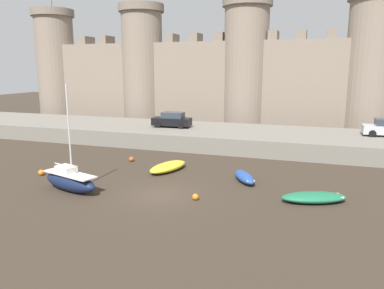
% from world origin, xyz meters
% --- Properties ---
extents(ground_plane, '(160.00, 160.00, 0.00)m').
position_xyz_m(ground_plane, '(0.00, 0.00, 0.00)').
color(ground_plane, '#382D23').
extents(quay_road, '(69.36, 10.00, 1.56)m').
position_xyz_m(quay_road, '(0.00, 16.66, 0.78)').
color(quay_road, slate).
rests_on(quay_road, ground).
extents(castle, '(63.48, 6.12, 19.12)m').
position_xyz_m(castle, '(-0.00, 27.21, 7.10)').
color(castle, gray).
rests_on(castle, ground).
extents(rowboat_midflat_left, '(2.35, 3.05, 0.68)m').
position_xyz_m(rowboat_midflat_left, '(4.46, 4.50, 0.35)').
color(rowboat_midflat_left, '#234793').
rests_on(rowboat_midflat_left, ground).
extents(sailboat_foreground_left, '(4.78, 2.56, 6.88)m').
position_xyz_m(sailboat_foreground_left, '(-5.86, -1.05, 0.68)').
color(sailboat_foreground_left, '#141E3D').
rests_on(sailboat_foreground_left, ground).
extents(rowboat_midflat_right, '(4.15, 2.81, 0.59)m').
position_xyz_m(rowboat_midflat_right, '(9.14, 1.81, 0.31)').
color(rowboat_midflat_right, '#1E6B47').
rests_on(rowboat_midflat_right, ground).
extents(rowboat_foreground_right, '(2.58, 4.17, 0.65)m').
position_xyz_m(rowboat_foreground_right, '(-1.67, 5.38, 0.34)').
color(rowboat_foreground_right, yellow).
rests_on(rowboat_foreground_right, ground).
extents(mooring_buoy_off_centre, '(0.39, 0.39, 0.39)m').
position_xyz_m(mooring_buoy_off_centre, '(2.37, -0.10, 0.20)').
color(mooring_buoy_off_centre, orange).
rests_on(mooring_buoy_off_centre, ground).
extents(mooring_buoy_near_channel, '(0.42, 0.42, 0.42)m').
position_xyz_m(mooring_buoy_near_channel, '(-5.74, 7.10, 0.21)').
color(mooring_buoy_near_channel, '#E04C1E').
rests_on(mooring_buoy_near_channel, ground).
extents(mooring_buoy_near_shore, '(0.44, 0.44, 0.44)m').
position_xyz_m(mooring_buoy_near_shore, '(-10.09, 1.21, 0.22)').
color(mooring_buoy_near_shore, orange).
rests_on(mooring_buoy_near_shore, ground).
extents(car_quay_centre_east, '(4.17, 2.02, 1.62)m').
position_xyz_m(car_quay_centre_east, '(-5.75, 16.47, 2.34)').
color(car_quay_centre_east, black).
rests_on(car_quay_centre_east, quay_road).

